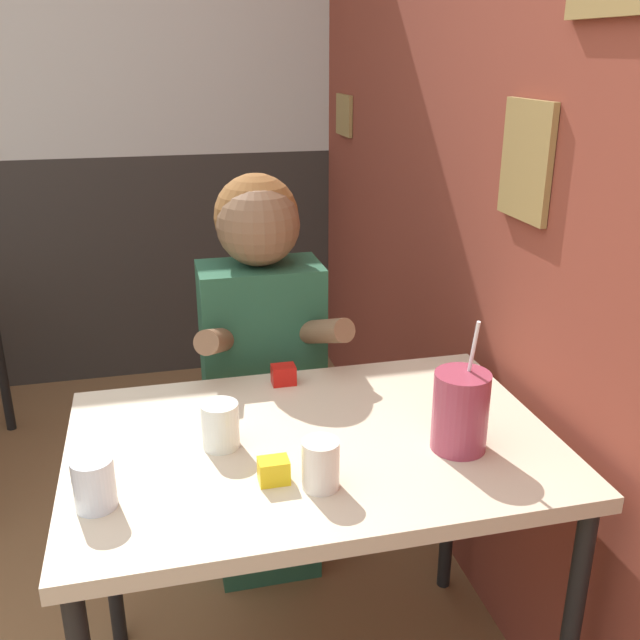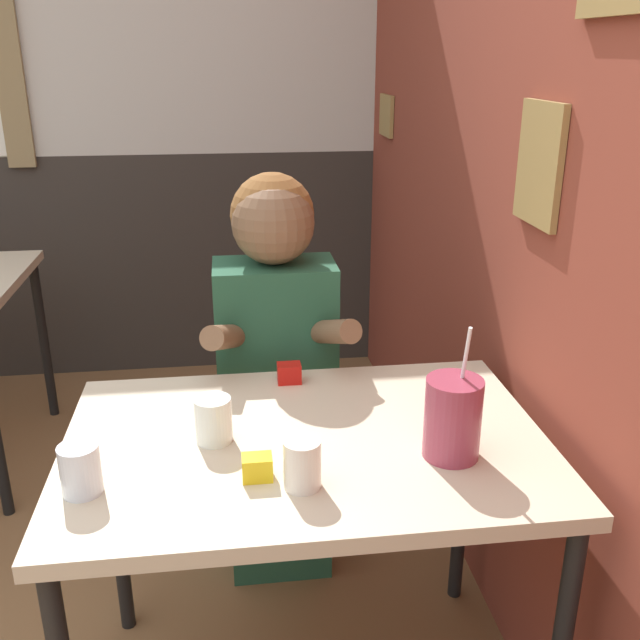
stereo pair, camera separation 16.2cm
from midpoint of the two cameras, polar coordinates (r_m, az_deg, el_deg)
name	(u,v)px [view 1 (the left image)]	position (r m, az deg, el deg)	size (l,w,h in m)	color
brick_wall_right	(438,121)	(2.35, 7.44, 15.49)	(0.08, 4.57, 2.70)	brown
main_table	(313,467)	(1.62, -3.48, -11.78)	(1.05, 0.71, 0.76)	beige
person_seated	(263,372)	(2.08, -6.84, -4.21)	(0.42, 0.42, 1.25)	#235138
cocktail_pitcher	(460,411)	(1.52, 8.18, -7.30)	(0.12, 0.12, 0.29)	#99384C
glass_near_pitcher	(94,483)	(1.43, -20.84, -12.21)	(0.08, 0.08, 0.10)	silver
glass_center	(220,425)	(1.55, -10.99, -8.34)	(0.08, 0.08, 0.10)	silver
glass_far_side	(321,464)	(1.40, -3.34, -11.54)	(0.07, 0.07, 0.10)	silver
condiment_ketchup	(284,375)	(1.82, -5.50, -4.43)	(0.06, 0.04, 0.05)	#B7140F
condiment_mustard	(274,471)	(1.43, -7.04, -11.97)	(0.06, 0.04, 0.05)	yellow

